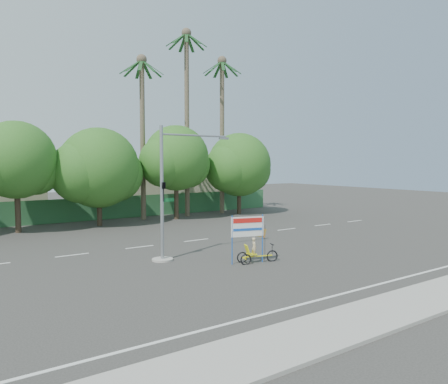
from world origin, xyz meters
TOP-DOWN VIEW (x-y plane):
  - ground at (0.00, 0.00)m, footprint 120.00×120.00m
  - sidewalk_near at (0.00, -7.50)m, footprint 50.00×2.40m
  - fence at (0.00, 21.50)m, footprint 38.00×0.08m
  - building_right at (8.00, 26.00)m, footprint 14.00×8.00m
  - tree_left at (-7.05, 18.00)m, footprint 6.66×5.60m
  - tree_center at (-1.05, 18.00)m, footprint 7.62×6.40m
  - tree_right at (5.95, 18.00)m, footprint 6.90×5.80m
  - tree_far_right at (12.95, 18.00)m, footprint 7.38×6.20m
  - palm_tall at (8.00, 19.50)m, footprint 3.73×3.79m
  - palm_mid at (12.00, 19.50)m, footprint 3.73×3.79m
  - palm_short at (3.50, 19.50)m, footprint 3.73×3.79m
  - traffic_signal at (-2.20, 3.98)m, footprint 4.72×1.10m
  - trike_billboard at (0.98, 0.90)m, footprint 2.46×1.01m

SIDE VIEW (x-z plane):
  - ground at x=0.00m, z-range 0.00..0.00m
  - sidewalk_near at x=0.00m, z-range 0.00..0.12m
  - fence at x=0.00m, z-range 0.00..2.00m
  - trike_billboard at x=0.98m, z-range -0.24..2.26m
  - building_right at x=8.00m, z-range 0.00..3.60m
  - traffic_signal at x=-2.20m, z-range -0.58..6.42m
  - tree_center at x=-1.05m, z-range 0.54..8.39m
  - tree_far_right at x=12.95m, z-range 0.68..8.61m
  - tree_left at x=-7.05m, z-range 1.02..9.09m
  - tree_right at x=5.95m, z-range 1.06..9.42m
  - palm_short at x=3.50m, z-range 1.64..16.09m
  - palm_mid at x=12.00m, z-range 1.67..17.12m
  - palm_tall at x=8.00m, z-range 1.74..19.19m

